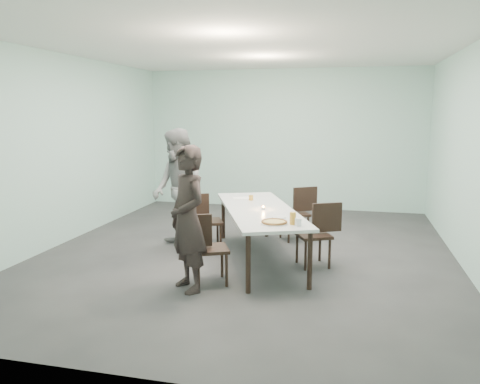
% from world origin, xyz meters
% --- Properties ---
extents(ground, '(7.00, 7.00, 0.00)m').
position_xyz_m(ground, '(0.00, 0.00, 0.00)').
color(ground, '#333335').
rests_on(ground, ground).
extents(room_shell, '(6.02, 7.02, 3.01)m').
position_xyz_m(room_shell, '(0.00, 0.00, 2.03)').
color(room_shell, '#ADDAD0').
rests_on(room_shell, ground).
extents(table, '(1.82, 2.75, 0.75)m').
position_xyz_m(table, '(0.24, -0.29, 0.69)').
color(table, white).
rests_on(table, ground).
extents(chair_near_left, '(0.65, 0.56, 0.87)m').
position_xyz_m(chair_near_left, '(-0.23, -1.37, 0.50)').
color(chair_near_left, black).
rests_on(chair_near_left, ground).
extents(chair_far_left, '(0.65, 0.55, 0.87)m').
position_xyz_m(chair_far_left, '(-0.70, 0.01, 0.50)').
color(chair_far_left, black).
rests_on(chair_far_left, ground).
extents(chair_near_right, '(0.65, 0.56, 0.87)m').
position_xyz_m(chair_near_right, '(1.08, -0.35, 0.50)').
color(chair_near_right, black).
rests_on(chair_near_right, ground).
extents(chair_far_right, '(0.64, 0.58, 0.87)m').
position_xyz_m(chair_far_right, '(0.66, 0.94, 0.50)').
color(chair_far_right, black).
rests_on(chair_far_right, ground).
extents(diner_near, '(0.74, 0.73, 1.72)m').
position_xyz_m(diner_near, '(-0.35, -1.61, 0.86)').
color(diner_near, black).
rests_on(diner_near, ground).
extents(diner_far, '(1.12, 1.14, 1.86)m').
position_xyz_m(diner_far, '(-1.06, -0.08, 0.93)').
color(diner_far, gray).
rests_on(diner_far, ground).
extents(pizza, '(0.34, 0.34, 0.04)m').
position_xyz_m(pizza, '(0.60, -1.16, 0.77)').
color(pizza, white).
rests_on(pizza, table).
extents(side_plate, '(0.18, 0.18, 0.01)m').
position_xyz_m(side_plate, '(0.60, -0.80, 0.76)').
color(side_plate, white).
rests_on(side_plate, table).
extents(beer_glass, '(0.08, 0.08, 0.15)m').
position_xyz_m(beer_glass, '(0.82, -1.15, 0.82)').
color(beer_glass, gold).
rests_on(beer_glass, table).
extents(water_tumbler, '(0.08, 0.08, 0.09)m').
position_xyz_m(water_tumbler, '(0.89, -1.20, 0.80)').
color(water_tumbler, silver).
rests_on(water_tumbler, table).
extents(tealight, '(0.06, 0.06, 0.05)m').
position_xyz_m(tealight, '(0.31, -0.38, 0.77)').
color(tealight, silver).
rests_on(tealight, table).
extents(amber_tumbler, '(0.07, 0.07, 0.08)m').
position_xyz_m(amber_tumbler, '(-0.00, 0.27, 0.79)').
color(amber_tumbler, gold).
rests_on(amber_tumbler, table).
extents(menu, '(0.36, 0.32, 0.01)m').
position_xyz_m(menu, '(-0.17, 0.41, 0.75)').
color(menu, silver).
rests_on(menu, table).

